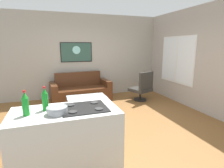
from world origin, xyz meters
The scene contains 12 objects.
ground centered at (0.00, 0.00, -0.02)m, with size 6.40×6.40×0.04m, color brown.
back_wall centered at (0.00, 2.42, 1.40)m, with size 6.40×0.05×2.80m, color #A8A196.
right_wall centered at (2.62, 0.30, 1.40)m, with size 0.05×6.40×2.80m, color #ABA197.
couch centered at (-0.29, 1.90, 0.30)m, with size 1.94×0.99×0.90m.
coffee_table centered at (-0.31, 0.79, 0.39)m, with size 1.03×0.60×0.43m.
armchair centered at (1.58, 1.22, 0.44)m, with size 0.77×0.75×0.95m.
kitchen_counter centered at (-1.01, -1.47, 0.47)m, with size 1.40×0.72×0.95m.
soda_bottle centered at (-1.48, -1.50, 1.07)m, with size 0.08×0.08×0.32m.
soda_bottle_2 centered at (-1.26, -1.38, 1.07)m, with size 0.08×0.08×0.32m.
mixing_bowl centered at (-1.12, -1.57, 0.97)m, with size 0.25×0.25×0.09m.
wall_painting centered at (-0.31, 2.38, 1.54)m, with size 1.04×0.03×0.65m.
window centered at (2.59, 0.90, 1.32)m, with size 0.03×1.51×1.45m.
Camera 1 is at (-1.16, -3.79, 1.77)m, focal length 28.85 mm.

